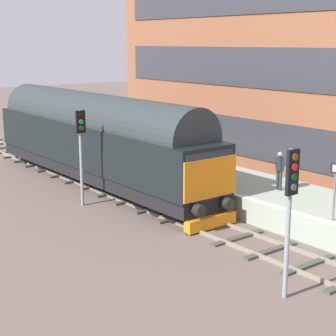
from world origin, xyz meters
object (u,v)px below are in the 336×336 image
(signal_post_near, at_px, (290,203))
(signal_post_mid, at_px, (81,145))
(diesel_locomotive, at_px, (95,137))
(waiting_passenger, at_px, (280,167))
(platform_number_sign, at_px, (335,183))

(signal_post_near, relative_size, signal_post_mid, 1.01)
(diesel_locomotive, height_order, waiting_passenger, diesel_locomotive)
(signal_post_near, distance_m, signal_post_mid, 11.66)
(diesel_locomotive, bearing_deg, signal_post_near, -99.32)
(signal_post_near, relative_size, waiting_passenger, 2.64)
(platform_number_sign, bearing_deg, diesel_locomotive, 99.10)
(signal_post_mid, distance_m, waiting_passenger, 8.61)
(signal_post_mid, height_order, platform_number_sign, signal_post_mid)
(waiting_passenger, bearing_deg, platform_number_sign, 167.79)
(diesel_locomotive, xyz_separation_m, signal_post_mid, (-2.37, -2.80, 0.28))
(diesel_locomotive, height_order, signal_post_near, diesel_locomotive)
(signal_post_mid, xyz_separation_m, waiting_passenger, (6.09, -6.04, -0.76))
(signal_post_near, distance_m, platform_number_sign, 4.75)
(diesel_locomotive, distance_m, platform_number_sign, 12.94)
(platform_number_sign, bearing_deg, waiting_passenger, 66.94)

